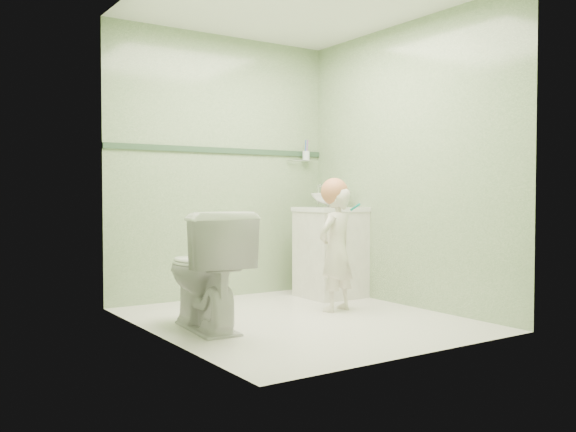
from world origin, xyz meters
TOP-DOWN VIEW (x-y plane):
  - ground at (0.00, 0.00)m, footprint 2.50×2.50m
  - room_shell at (0.00, 0.00)m, footprint 2.50×2.54m
  - trim_stripe at (0.00, 1.24)m, footprint 2.20×0.02m
  - vanity at (0.84, 0.70)m, footprint 0.52×0.50m
  - counter at (0.84, 0.70)m, footprint 0.54×0.52m
  - basin at (0.84, 0.70)m, footprint 0.37×0.37m
  - faucet at (0.84, 0.89)m, footprint 0.03×0.13m
  - cup_holder at (0.89, 1.18)m, footprint 0.26×0.07m
  - toilet at (-0.74, 0.08)m, footprint 0.53×0.85m
  - toddler at (0.45, 0.12)m, footprint 0.42×0.33m
  - hair_cap at (0.45, 0.15)m, footprint 0.22×0.22m
  - teal_toothbrush at (0.55, 0.02)m, footprint 0.11×0.14m

SIDE VIEW (x-z plane):
  - ground at x=0.00m, z-range 0.00..0.00m
  - vanity at x=0.84m, z-range 0.00..0.80m
  - toilet at x=-0.74m, z-range 0.00..0.83m
  - toddler at x=0.45m, z-range 0.00..1.00m
  - counter at x=0.84m, z-range 0.79..0.83m
  - teal_toothbrush at x=0.55m, z-range 0.81..0.89m
  - basin at x=0.84m, z-range 0.83..0.96m
  - hair_cap at x=0.45m, z-range 0.86..1.08m
  - faucet at x=0.84m, z-range 0.88..1.06m
  - room_shell at x=0.00m, z-range 0.00..2.40m
  - cup_holder at x=0.89m, z-range 1.22..1.44m
  - trim_stripe at x=0.00m, z-range 1.33..1.38m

